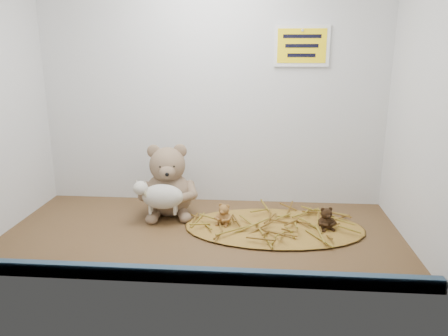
# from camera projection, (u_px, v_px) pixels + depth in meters

# --- Properties ---
(alcove_shell) EXTENTS (1.20, 0.60, 0.90)m
(alcove_shell) POSITION_uv_depth(u_px,v_px,m) (204.00, 80.00, 1.30)
(alcove_shell) COLOR #412F16
(alcove_shell) RESTS_ON ground
(front_rail) EXTENTS (1.19, 0.02, 0.04)m
(front_rail) POSITION_uv_depth(u_px,v_px,m) (187.00, 275.00, 1.05)
(front_rail) COLOR #344A65
(front_rail) RESTS_ON shelf_floor
(straw_bed) EXTENTS (0.56, 0.32, 0.01)m
(straw_bed) POSITION_uv_depth(u_px,v_px,m) (274.00, 227.00, 1.36)
(straw_bed) COLOR olive
(straw_bed) RESTS_ON shelf_floor
(main_teddy) EXTENTS (0.23, 0.24, 0.24)m
(main_teddy) POSITION_uv_depth(u_px,v_px,m) (168.00, 180.00, 1.45)
(main_teddy) COLOR #856D51
(main_teddy) RESTS_ON shelf_floor
(toy_lamb) EXTENTS (0.17, 0.10, 0.11)m
(toy_lamb) POSITION_uv_depth(u_px,v_px,m) (163.00, 197.00, 1.38)
(toy_lamb) COLOR beige
(toy_lamb) RESTS_ON main_teddy
(mini_teddy_tan) EXTENTS (0.07, 0.07, 0.07)m
(mini_teddy_tan) POSITION_uv_depth(u_px,v_px,m) (224.00, 213.00, 1.36)
(mini_teddy_tan) COLOR #9A6732
(mini_teddy_tan) RESTS_ON straw_bed
(mini_teddy_brown) EXTENTS (0.07, 0.07, 0.07)m
(mini_teddy_brown) POSITION_uv_depth(u_px,v_px,m) (326.00, 217.00, 1.33)
(mini_teddy_brown) COLOR black
(mini_teddy_brown) RESTS_ON straw_bed
(wall_sign) EXTENTS (0.16, 0.01, 0.11)m
(wall_sign) POSITION_uv_depth(u_px,v_px,m) (302.00, 46.00, 1.44)
(wall_sign) COLOR yellow
(wall_sign) RESTS_ON back_wall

